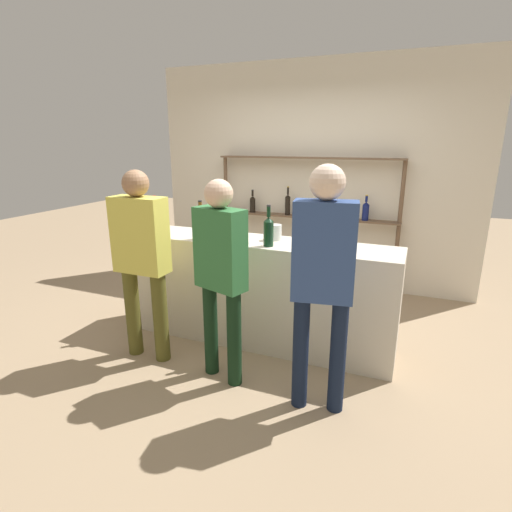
{
  "coord_description": "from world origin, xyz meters",
  "views": [
    {
      "loc": [
        1.33,
        -3.23,
        1.85
      ],
      "look_at": [
        0.0,
        0.0,
        0.84
      ],
      "focal_mm": 28.0,
      "sensor_mm": 36.0,
      "label": 1
    }
  ],
  "objects_px": {
    "counter_bottle_4": "(201,224)",
    "counter_bottle_0": "(268,231)",
    "counter_bottle_1": "(156,219)",
    "wine_glass": "(327,236)",
    "customer_center": "(220,267)",
    "customer_left": "(141,253)",
    "counter_bottle_3": "(217,220)",
    "cork_jar": "(275,232)",
    "customer_right": "(323,271)",
    "counter_bottle_2": "(342,232)"
  },
  "relations": [
    {
      "from": "counter_bottle_0",
      "to": "counter_bottle_4",
      "type": "xyz_separation_m",
      "value": [
        -0.66,
        0.0,
        0.0
      ]
    },
    {
      "from": "counter_bottle_3",
      "to": "counter_bottle_4",
      "type": "bearing_deg",
      "value": -95.3
    },
    {
      "from": "counter_bottle_4",
      "to": "customer_left",
      "type": "height_order",
      "value": "customer_left"
    },
    {
      "from": "counter_bottle_1",
      "to": "counter_bottle_2",
      "type": "relative_size",
      "value": 1.17
    },
    {
      "from": "customer_center",
      "to": "wine_glass",
      "type": "bearing_deg",
      "value": -31.14
    },
    {
      "from": "wine_glass",
      "to": "customer_center",
      "type": "height_order",
      "value": "customer_center"
    },
    {
      "from": "wine_glass",
      "to": "counter_bottle_3",
      "type": "bearing_deg",
      "value": 168.66
    },
    {
      "from": "customer_right",
      "to": "customer_left",
      "type": "distance_m",
      "value": 1.56
    },
    {
      "from": "wine_glass",
      "to": "counter_bottle_0",
      "type": "bearing_deg",
      "value": -175.39
    },
    {
      "from": "counter_bottle_4",
      "to": "counter_bottle_0",
      "type": "bearing_deg",
      "value": -0.43
    },
    {
      "from": "customer_left",
      "to": "customer_center",
      "type": "bearing_deg",
      "value": -93.7
    },
    {
      "from": "counter_bottle_0",
      "to": "cork_jar",
      "type": "distance_m",
      "value": 0.24
    },
    {
      "from": "counter_bottle_0",
      "to": "wine_glass",
      "type": "relative_size",
      "value": 2.13
    },
    {
      "from": "counter_bottle_0",
      "to": "customer_right",
      "type": "distance_m",
      "value": 0.89
    },
    {
      "from": "cork_jar",
      "to": "wine_glass",
      "type": "bearing_deg",
      "value": -20.47
    },
    {
      "from": "wine_glass",
      "to": "customer_right",
      "type": "bearing_deg",
      "value": -79.51
    },
    {
      "from": "wine_glass",
      "to": "customer_center",
      "type": "distance_m",
      "value": 0.91
    },
    {
      "from": "counter_bottle_3",
      "to": "cork_jar",
      "type": "relative_size",
      "value": 2.43
    },
    {
      "from": "cork_jar",
      "to": "customer_left",
      "type": "relative_size",
      "value": 0.09
    },
    {
      "from": "counter_bottle_1",
      "to": "counter_bottle_2",
      "type": "bearing_deg",
      "value": 7.76
    },
    {
      "from": "counter_bottle_4",
      "to": "wine_glass",
      "type": "xyz_separation_m",
      "value": [
        1.15,
        0.03,
        -0.02
      ]
    },
    {
      "from": "customer_center",
      "to": "cork_jar",
      "type": "bearing_deg",
      "value": 6.62
    },
    {
      "from": "customer_left",
      "to": "customer_center",
      "type": "relative_size",
      "value": 1.03
    },
    {
      "from": "counter_bottle_1",
      "to": "customer_center",
      "type": "relative_size",
      "value": 0.23
    },
    {
      "from": "counter_bottle_1",
      "to": "customer_center",
      "type": "distance_m",
      "value": 1.14
    },
    {
      "from": "customer_right",
      "to": "customer_left",
      "type": "xyz_separation_m",
      "value": [
        -1.56,
        0.13,
        -0.08
      ]
    },
    {
      "from": "counter_bottle_1",
      "to": "customer_right",
      "type": "xyz_separation_m",
      "value": [
        1.77,
        -0.64,
        -0.1
      ]
    },
    {
      "from": "customer_right",
      "to": "customer_center",
      "type": "bearing_deg",
      "value": 74.76
    },
    {
      "from": "counter_bottle_2",
      "to": "wine_glass",
      "type": "relative_size",
      "value": 1.91
    },
    {
      "from": "counter_bottle_0",
      "to": "counter_bottle_1",
      "type": "height_order",
      "value": "counter_bottle_1"
    },
    {
      "from": "counter_bottle_4",
      "to": "cork_jar",
      "type": "relative_size",
      "value": 2.54
    },
    {
      "from": "counter_bottle_1",
      "to": "counter_bottle_3",
      "type": "distance_m",
      "value": 0.58
    },
    {
      "from": "cork_jar",
      "to": "customer_left",
      "type": "height_order",
      "value": "customer_left"
    },
    {
      "from": "counter_bottle_2",
      "to": "customer_left",
      "type": "relative_size",
      "value": 0.19
    },
    {
      "from": "counter_bottle_1",
      "to": "wine_glass",
      "type": "xyz_separation_m",
      "value": [
        1.65,
        0.02,
        -0.02
      ]
    },
    {
      "from": "counter_bottle_2",
      "to": "counter_bottle_3",
      "type": "height_order",
      "value": "counter_bottle_3"
    },
    {
      "from": "counter_bottle_0",
      "to": "cork_jar",
      "type": "xyz_separation_m",
      "value": [
        -0.03,
        0.23,
        -0.07
      ]
    },
    {
      "from": "counter_bottle_1",
      "to": "counter_bottle_2",
      "type": "distance_m",
      "value": 1.74
    },
    {
      "from": "counter_bottle_2",
      "to": "customer_center",
      "type": "relative_size",
      "value": 0.2
    },
    {
      "from": "counter_bottle_0",
      "to": "customer_right",
      "type": "bearing_deg",
      "value": -45.48
    },
    {
      "from": "customer_right",
      "to": "counter_bottle_1",
      "type": "bearing_deg",
      "value": 60.39
    },
    {
      "from": "counter_bottle_4",
      "to": "cork_jar",
      "type": "height_order",
      "value": "counter_bottle_4"
    },
    {
      "from": "counter_bottle_2",
      "to": "customer_left",
      "type": "distance_m",
      "value": 1.7
    },
    {
      "from": "counter_bottle_0",
      "to": "counter_bottle_4",
      "type": "bearing_deg",
      "value": 179.57
    },
    {
      "from": "counter_bottle_0",
      "to": "customer_left",
      "type": "xyz_separation_m",
      "value": [
        -0.94,
        -0.5,
        -0.17
      ]
    },
    {
      "from": "customer_right",
      "to": "customer_center",
      "type": "height_order",
      "value": "customer_right"
    },
    {
      "from": "counter_bottle_3",
      "to": "counter_bottle_0",
      "type": "bearing_deg",
      "value": -22.8
    },
    {
      "from": "counter_bottle_4",
      "to": "cork_jar",
      "type": "xyz_separation_m",
      "value": [
        0.63,
        0.23,
        -0.07
      ]
    },
    {
      "from": "counter_bottle_0",
      "to": "counter_bottle_1",
      "type": "bearing_deg",
      "value": 179.25
    },
    {
      "from": "counter_bottle_1",
      "to": "customer_center",
      "type": "height_order",
      "value": "customer_center"
    }
  ]
}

